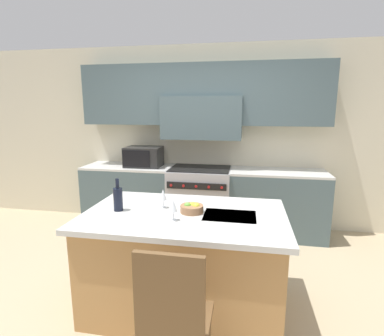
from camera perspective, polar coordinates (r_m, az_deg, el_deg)
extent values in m
plane|color=tan|center=(3.14, -3.62, -23.49)|extent=(10.00, 10.00, 0.00)
cube|color=beige|center=(4.60, 2.27, 5.86)|extent=(10.00, 0.06, 2.70)
cube|color=#4C6066|center=(4.38, 1.96, 13.78)|extent=(3.51, 0.34, 0.85)
cube|color=#4C6066|center=(4.35, 1.87, 9.51)|extent=(1.14, 0.40, 0.60)
cube|color=#4C6066|center=(4.73, -11.75, -5.32)|extent=(1.31, 0.62, 0.90)
cube|color=silver|center=(4.62, -11.99, 0.24)|extent=(1.31, 0.62, 0.03)
cube|color=#4C6066|center=(4.42, 15.86, -6.69)|extent=(1.31, 0.62, 0.90)
cube|color=silver|center=(4.31, 16.19, -0.77)|extent=(1.31, 0.62, 0.03)
cube|color=#B7B7BC|center=(4.42, 1.53, -6.08)|extent=(0.88, 0.66, 0.93)
cube|color=black|center=(4.30, 1.56, -0.09)|extent=(0.85, 0.61, 0.01)
cube|color=black|center=(4.02, 0.80, -3.47)|extent=(0.81, 0.02, 0.09)
cylinder|color=#B21E1E|center=(4.07, -4.00, -3.28)|extent=(0.04, 0.02, 0.04)
cylinder|color=#B21E1E|center=(4.03, -1.63, -3.40)|extent=(0.04, 0.02, 0.04)
cylinder|color=#B21E1E|center=(4.00, 0.78, -3.51)|extent=(0.04, 0.02, 0.04)
cylinder|color=#B21E1E|center=(3.98, 3.22, -3.62)|extent=(0.04, 0.02, 0.04)
cylinder|color=#B21E1E|center=(3.96, 5.69, -3.72)|extent=(0.04, 0.02, 0.04)
cube|color=black|center=(4.50, -9.18, 2.14)|extent=(0.52, 0.38, 0.29)
cube|color=black|center=(4.34, -10.62, 1.75)|extent=(0.41, 0.01, 0.24)
cube|color=#B7844C|center=(2.83, -1.39, -17.52)|extent=(1.64, 1.00, 0.85)
cube|color=silver|center=(2.64, -1.44, -8.96)|extent=(1.74, 1.09, 0.04)
cube|color=#2D2D30|center=(2.59, 7.19, -9.09)|extent=(0.44, 0.32, 0.01)
cylinder|color=#B2B2B7|center=(2.76, 7.42, -7.65)|extent=(0.02, 0.02, 0.00)
cube|color=brown|center=(2.09, -2.87, -26.98)|extent=(0.42, 0.40, 0.04)
cube|color=brown|center=(1.79, -4.39, -23.43)|extent=(0.40, 0.04, 0.52)
cylinder|color=brown|center=(2.42, -6.46, -28.70)|extent=(0.04, 0.04, 0.47)
cylinder|color=black|center=(2.73, -13.90, -5.83)|extent=(0.08, 0.08, 0.20)
cylinder|color=black|center=(2.70, -14.05, -2.87)|extent=(0.03, 0.03, 0.09)
cylinder|color=white|center=(2.47, -3.54, -9.84)|extent=(0.06, 0.06, 0.01)
cylinder|color=white|center=(2.45, -3.55, -9.02)|extent=(0.01, 0.01, 0.07)
cone|color=white|center=(2.43, -3.58, -7.15)|extent=(0.07, 0.07, 0.10)
cylinder|color=white|center=(2.77, -5.48, -7.49)|extent=(0.06, 0.06, 0.01)
cylinder|color=white|center=(2.75, -5.50, -6.74)|extent=(0.01, 0.01, 0.07)
cone|color=white|center=(2.73, -5.53, -5.06)|extent=(0.07, 0.07, 0.10)
cylinder|color=#996B47|center=(2.63, -0.03, -7.78)|extent=(0.20, 0.20, 0.06)
sphere|color=#66A83D|center=(2.63, -0.86, -7.24)|extent=(0.06, 0.06, 0.06)
sphere|color=gold|center=(2.62, 0.80, -7.35)|extent=(0.07, 0.07, 0.07)
sphere|color=gold|center=(2.65, 0.08, -7.07)|extent=(0.06, 0.06, 0.06)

